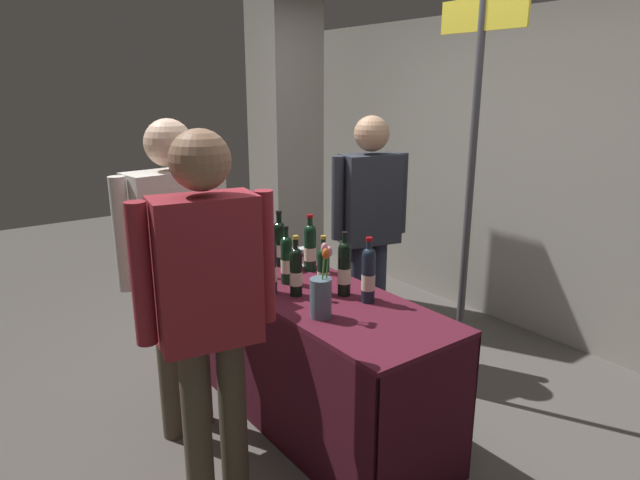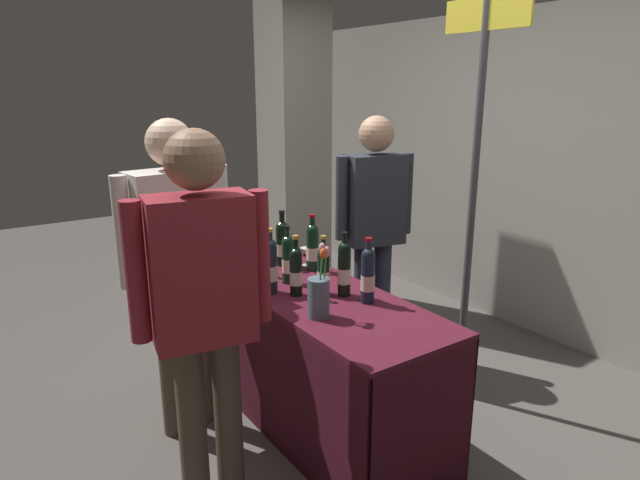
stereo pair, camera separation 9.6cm
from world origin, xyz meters
The scene contains 21 objects.
ground_plane centered at (0.00, 0.00, 0.00)m, with size 12.00×12.00×0.00m, color #514C47.
back_partition centered at (0.00, 2.11, 1.20)m, with size 6.88×0.12×2.41m, color #9E998E.
concrete_pillar centered at (-1.84, 1.00, 1.65)m, with size 0.47×0.47×3.29m, color gray.
tasting_table centered at (0.00, 0.00, 0.53)m, with size 1.60×0.63×0.79m.
featured_wine_bottle centered at (0.01, 0.02, 0.92)m, with size 0.07×0.07×0.32m.
display_bottle_0 centered at (-0.06, -0.11, 0.92)m, with size 0.07×0.07×0.33m.
display_bottle_1 centered at (0.08, 0.10, 0.94)m, with size 0.07×0.07×0.35m.
display_bottle_2 centered at (0.23, 0.14, 0.94)m, with size 0.07×0.07×0.34m.
display_bottle_3 centered at (-0.18, -0.20, 0.94)m, with size 0.08×0.08×0.35m.
display_bottle_4 centered at (-0.35, 0.19, 0.93)m, with size 0.07×0.07×0.34m.
display_bottle_5 centered at (-0.25, -0.04, 0.93)m, with size 0.07×0.07×0.33m.
display_bottle_6 centered at (-0.51, -0.14, 0.91)m, with size 0.07×0.07×0.30m.
display_bottle_7 centered at (-0.54, 0.10, 0.93)m, with size 0.08×0.08×0.34m.
wine_glass_near_vendor centered at (-0.45, 0.21, 0.87)m, with size 0.07×0.07×0.11m.
wine_glass_mid centered at (-0.43, 0.09, 0.88)m, with size 0.06×0.06×0.13m.
flower_vase centered at (0.24, -0.17, 0.90)m, with size 0.11×0.11×0.37m.
brochure_stand centered at (-0.68, -0.11, 0.85)m, with size 0.16×0.01×0.12m, color silver.
vendor_presenter centered at (-0.48, 0.77, 1.00)m, with size 0.30×0.54×1.67m.
taster_foreground_right centered at (-0.40, -0.62, 1.03)m, with size 0.25×0.62×1.70m.
taster_foreground_left centered at (0.29, -0.77, 1.02)m, with size 0.28×0.56×1.70m.
booth_signpost centered at (0.23, 0.88, 1.42)m, with size 0.54×0.04×2.33m.
Camera 1 is at (2.19, -1.63, 1.85)m, focal length 30.90 mm.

